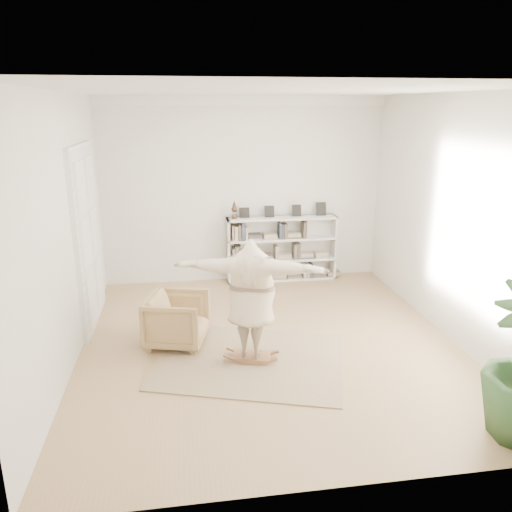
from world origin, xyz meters
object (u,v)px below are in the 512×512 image
at_px(bookshelf, 281,249).
at_px(person, 251,296).
at_px(rocker_board, 251,356).
at_px(armchair, 177,320).

bearing_deg(bookshelf, person, -108.16).
bearing_deg(bookshelf, rocker_board, -108.16).
distance_m(armchair, rocker_board, 1.26).
relative_size(armchair, person, 0.41).
xyz_separation_m(armchair, person, (1.01, -0.68, 0.58)).
bearing_deg(armchair, rocker_board, -108.93).
height_order(bookshelf, rocker_board, bookshelf).
relative_size(bookshelf, armchair, 2.60).
height_order(armchair, rocker_board, armchair).
bearing_deg(person, armchair, -16.38).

